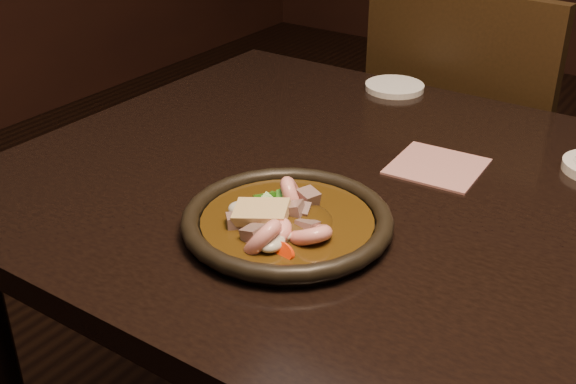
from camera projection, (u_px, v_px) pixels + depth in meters
The scene contains 6 objects.
table at pixel (523, 281), 0.99m from camera, with size 1.60×0.90×0.75m.
chair at pixel (469, 163), 1.70m from camera, with size 0.47×0.47×0.94m.
plate at pixel (287, 222), 0.95m from camera, with size 0.28×0.28×0.03m.
stirfry at pixel (283, 222), 0.94m from camera, with size 0.16×0.17×0.06m.
saucer_left at pixel (395, 87), 1.44m from camera, with size 0.12×0.12×0.01m, color silver.
napkin at pixel (437, 166), 1.13m from camera, with size 0.13×0.13×0.00m, color #AA6E69.
Camera 1 is at (0.20, -0.86, 1.25)m, focal length 45.00 mm.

